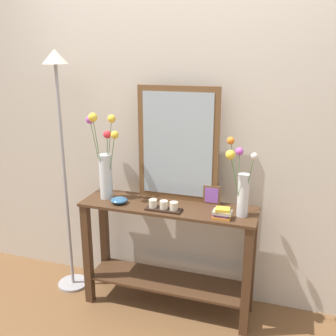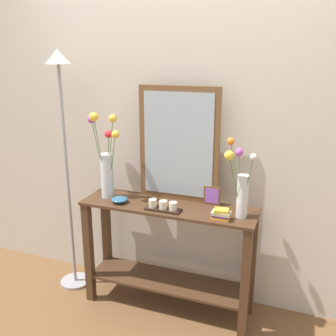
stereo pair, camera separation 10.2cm
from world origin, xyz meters
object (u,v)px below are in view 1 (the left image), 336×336
at_px(vase_right, 241,184).
at_px(picture_frame_small, 212,195).
at_px(tall_vase_left, 105,164).
at_px(candle_tray, 163,206).
at_px(floor_lamp, 61,135).
at_px(decorative_bowl, 119,200).
at_px(console_table, 168,247).
at_px(mirror_leaning, 178,145).
at_px(book_stack, 222,213).

distance_m(vase_right, picture_frame_small, 0.30).
height_order(tall_vase_left, picture_frame_small, tall_vase_left).
xyz_separation_m(candle_tray, floor_lamp, (-0.82, 0.10, 0.41)).
bearing_deg(decorative_bowl, tall_vase_left, 153.55).
height_order(console_table, candle_tray, candle_tray).
relative_size(tall_vase_left, floor_lamp, 0.34).
distance_m(mirror_leaning, decorative_bowl, 0.57).
bearing_deg(mirror_leaning, console_table, -100.05).
bearing_deg(floor_lamp, mirror_leaning, 8.88).
relative_size(console_table, book_stack, 10.20).
distance_m(picture_frame_small, floor_lamp, 1.17).
relative_size(vase_right, candle_tray, 2.03).
bearing_deg(candle_tray, mirror_leaning, 82.98).
bearing_deg(book_stack, console_table, 166.04).
xyz_separation_m(console_table, floor_lamp, (-0.82, 0.01, 0.77)).
bearing_deg(picture_frame_small, floor_lamp, -174.16).
height_order(console_table, picture_frame_small, picture_frame_small).
distance_m(console_table, vase_right, 0.73).
distance_m(vase_right, decorative_bowl, 0.86).
height_order(vase_right, picture_frame_small, vase_right).
distance_m(book_stack, floor_lamp, 1.29).
height_order(picture_frame_small, floor_lamp, floor_lamp).
bearing_deg(tall_vase_left, book_stack, -6.13).
xyz_separation_m(vase_right, floor_lamp, (-1.32, 0.03, 0.22)).
height_order(tall_vase_left, vase_right, tall_vase_left).
relative_size(mirror_leaning, decorative_bowl, 6.80).
distance_m(mirror_leaning, candle_tray, 0.44).
xyz_separation_m(console_table, decorative_bowl, (-0.34, -0.07, 0.35)).
xyz_separation_m(tall_vase_left, book_stack, (0.86, -0.09, -0.23)).
height_order(decorative_bowl, floor_lamp, floor_lamp).
bearing_deg(floor_lamp, vase_right, -1.22).
bearing_deg(book_stack, floor_lamp, 174.94).
height_order(mirror_leaning, decorative_bowl, mirror_leaning).
bearing_deg(candle_tray, picture_frame_small, 36.79).
bearing_deg(candle_tray, decorative_bowl, 176.38).
xyz_separation_m(vase_right, candle_tray, (-0.50, -0.07, -0.19)).
bearing_deg(console_table, decorative_bowl, -168.47).
xyz_separation_m(mirror_leaning, tall_vase_left, (-0.49, -0.15, -0.14)).
height_order(tall_vase_left, floor_lamp, floor_lamp).
distance_m(console_table, book_stack, 0.54).
bearing_deg(book_stack, picture_frame_small, 117.43).
bearing_deg(tall_vase_left, decorative_bowl, -26.45).
bearing_deg(vase_right, picture_frame_small, 146.68).
relative_size(console_table, mirror_leaning, 1.53).
bearing_deg(vase_right, decorative_bowl, -176.54).
xyz_separation_m(picture_frame_small, decorative_bowl, (-0.62, -0.19, -0.04)).
bearing_deg(book_stack, vase_right, 38.49).
bearing_deg(mirror_leaning, book_stack, -32.94).
bearing_deg(vase_right, tall_vase_left, 179.22).
xyz_separation_m(tall_vase_left, picture_frame_small, (0.75, 0.13, -0.19)).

